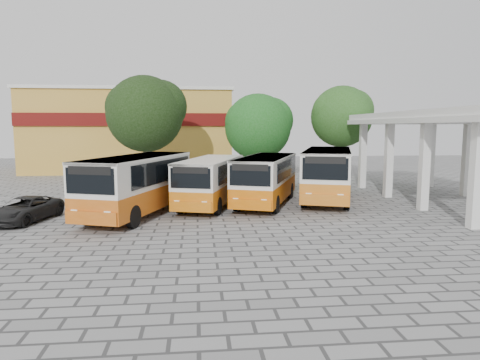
{
  "coord_description": "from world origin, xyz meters",
  "views": [
    {
      "loc": [
        -4.37,
        -20.02,
        4.49
      ],
      "look_at": [
        -1.94,
        3.99,
        1.5
      ],
      "focal_mm": 32.0,
      "sensor_mm": 36.0,
      "label": 1
    }
  ],
  "objects": [
    {
      "name": "tree_middle",
      "position": [
        0.71,
        15.03,
        4.69
      ],
      "size": [
        5.7,
        5.43,
        7.22
      ],
      "color": "#48371F",
      "rests_on": "ground"
    },
    {
      "name": "shophouse_block",
      "position": [
        -11.0,
        25.99,
        4.16
      ],
      "size": [
        20.4,
        10.4,
        8.3
      ],
      "color": "gold",
      "rests_on": "ground"
    },
    {
      "name": "parked_car",
      "position": [
        -12.61,
        1.01,
        0.58
      ],
      "size": [
        2.91,
        4.53,
        1.16
      ],
      "primitive_type": "imported",
      "rotation": [
        0.0,
        0.0,
        -0.25
      ],
      "color": "black",
      "rests_on": "ground"
    },
    {
      "name": "ground",
      "position": [
        0.0,
        0.0,
        0.0
      ],
      "size": [
        90.0,
        90.0,
        0.0
      ],
      "primitive_type": "plane",
      "color": "slate",
      "rests_on": "ground"
    },
    {
      "name": "bus_far_right",
      "position": [
        3.61,
        5.37,
        1.81
      ],
      "size": [
        5.33,
        9.27,
        3.13
      ],
      "rotation": [
        0.0,
        0.0,
        -0.33
      ],
      "color": "#C66A15",
      "rests_on": "ground"
    },
    {
      "name": "terminal_shelter",
      "position": [
        10.5,
        4.0,
        4.91
      ],
      "size": [
        6.8,
        15.8,
        5.4
      ],
      "color": "silver",
      "rests_on": "ground"
    },
    {
      "name": "bus_centre_left",
      "position": [
        -3.61,
        4.18,
        1.57
      ],
      "size": [
        4.35,
        7.97,
        2.71
      ],
      "rotation": [
        0.0,
        0.0,
        -0.29
      ],
      "color": "#CA660A",
      "rests_on": "ground"
    },
    {
      "name": "bus_far_left",
      "position": [
        -7.39,
        1.98,
        1.75
      ],
      "size": [
        5.2,
        8.94,
        3.02
      ],
      "rotation": [
        0.0,
        0.0,
        -0.34
      ],
      "color": "#BD5610",
      "rests_on": "ground"
    },
    {
      "name": "tree_right",
      "position": [
        7.7,
        14.82,
        5.53
      ],
      "size": [
        5.32,
        5.06,
        7.9
      ],
      "color": "black",
      "rests_on": "ground"
    },
    {
      "name": "bus_centre_right",
      "position": [
        -0.38,
        4.38,
        1.62
      ],
      "size": [
        4.99,
        8.32,
        2.81
      ],
      "rotation": [
        0.0,
        0.0,
        -0.37
      ],
      "color": "#CA5D04",
      "rests_on": "ground"
    },
    {
      "name": "tree_left",
      "position": [
        -8.28,
        14.17,
        5.71
      ],
      "size": [
        6.22,
        5.93,
        8.48
      ],
      "color": "#382914",
      "rests_on": "ground"
    }
  ]
}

